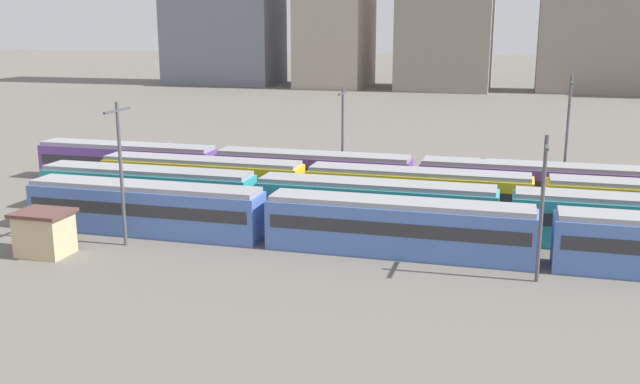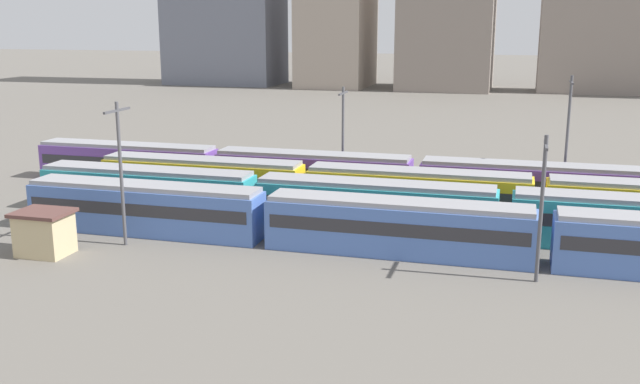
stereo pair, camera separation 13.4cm
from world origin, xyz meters
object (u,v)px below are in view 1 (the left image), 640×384
Objects in this scene: catenary_pole_3 at (343,132)px; train_track_2 at (417,192)px; catenary_pole_2 at (542,201)px; signal_hut at (44,233)px; catenary_pole_0 at (121,167)px; catenary_pole_1 at (567,133)px.

train_track_2 is at bearing -45.01° from catenary_pole_3.
catenary_pole_2 is (9.11, -13.46, 3.11)m from train_track_2.
signal_hut is (-31.86, -3.39, -3.46)m from catenary_pole_2.
catenary_pole_2 is 32.22m from signal_hut.
catenary_pole_0 is 0.92× the size of catenary_pole_1.
catenary_pole_2 reaches higher than signal_hut.
catenary_pole_2 is (-2.54, -21.44, -1.01)m from catenary_pole_1.
catenary_pole_3 is (-8.23, 8.23, 3.38)m from train_track_2.
catenary_pole_3 is (-19.87, 0.25, -0.74)m from catenary_pole_1.
catenary_pole_1 reaches higher than catenary_pole_2.
signal_hut is (-4.07, -3.34, -4.04)m from catenary_pole_0.
train_track_2 is 15.50× the size of signal_hut.
catenary_pole_3 is at bearing 64.33° from catenary_pole_0.
catenary_pole_1 is at bearing 35.83° from signal_hut.
catenary_pole_0 is 2.80× the size of signal_hut.
train_track_2 is at bearing -145.59° from catenary_pole_1.
signal_hut is at bearing -120.07° from catenary_pole_3.
signal_hut is at bearing -143.47° from train_track_2.
catenary_pole_1 is 21.61m from catenary_pole_2.
catenary_pole_1 is at bearing -0.72° from catenary_pole_3.
catenary_pole_3 reaches higher than train_track_2.
signal_hut is at bearing -144.17° from catenary_pole_1.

